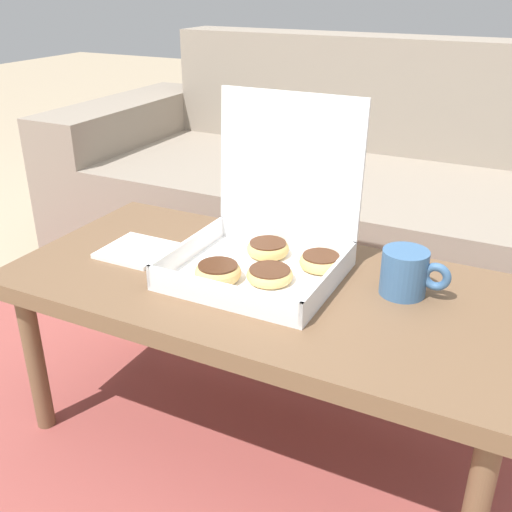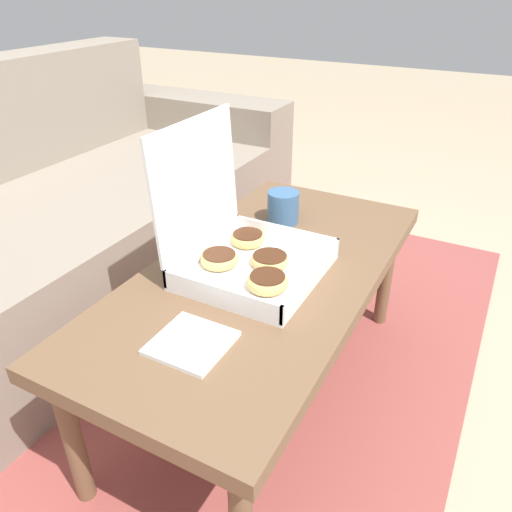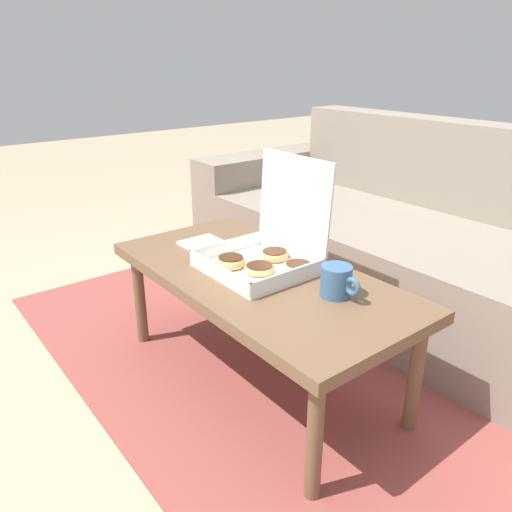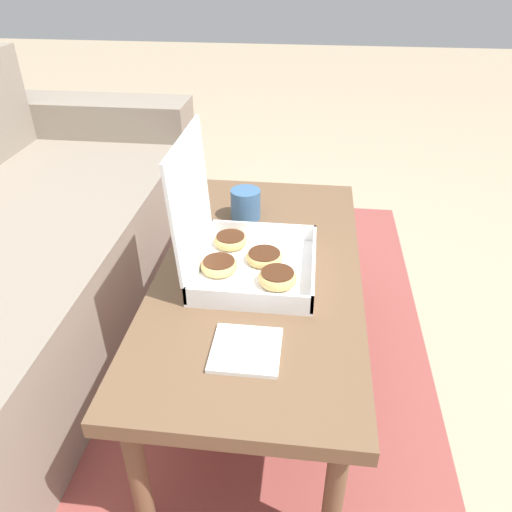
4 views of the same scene
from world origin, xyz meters
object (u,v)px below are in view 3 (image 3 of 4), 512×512
pastry_box (268,249)px  couch (419,250)px  coffee_mug (337,281)px  coffee_table (259,284)px

pastry_box → couch: bearing=88.8°
coffee_mug → coffee_table: bearing=-164.8°
coffee_table → coffee_mug: size_ratio=7.97×
coffee_table → coffee_mug: 0.31m
coffee_table → pastry_box: bearing=108.6°
pastry_box → coffee_mug: size_ratio=2.63×
couch → coffee_table: (0.00, -0.93, 0.10)m
couch → coffee_table: size_ratio=2.08×
couch → coffee_table: couch is taller
couch → coffee_table: 0.94m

